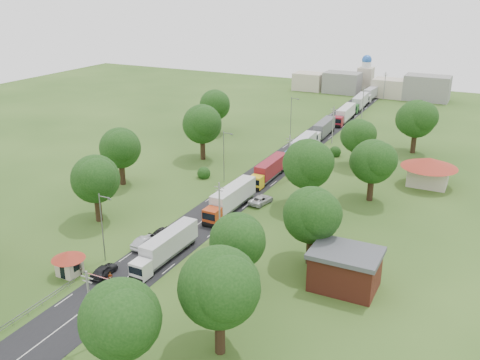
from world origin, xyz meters
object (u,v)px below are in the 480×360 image
Objects in this scene: truck_0 at (166,247)px; car_lane_front at (104,271)px; guard_booth at (69,260)px; pedestrian_near at (110,278)px; info_sign at (312,147)px; car_lane_mid at (145,242)px; boom_barrier at (105,279)px.

car_lane_front is at bearing -124.01° from truck_0.
pedestrian_near is at bearing 4.52° from guard_booth.
info_sign is 2.41× the size of pedestrian_near.
truck_0 is at bearing 162.88° from car_lane_mid.
boom_barrier is 2.10× the size of guard_booth.
pedestrian_near is at bearing -107.88° from truck_0.
truck_0 is at bearing 70.19° from boom_barrier.
truck_0 reaches higher than boom_barrier.
pedestrian_near reaches higher than car_lane_front.
truck_0 is 7.99× the size of pedestrian_near.
guard_booth is at bearing -101.68° from info_sign.
info_sign is (6.56, 60.00, 2.11)m from boom_barrier.
pedestrian_near is (6.34, 0.50, -1.31)m from guard_booth.
boom_barrier is 9.69m from truck_0.
truck_0 is (3.26, 9.06, 1.11)m from boom_barrier.
truck_0 is 5.36m from car_lane_mid.
info_sign reaches higher than truck_0.
truck_0 reaches higher than guard_booth.
car_lane_front is at bearing 92.88° from car_lane_mid.
car_lane_mid reaches higher than car_lane_front.
info_sign reaches higher than car_lane_front.
boom_barrier is 0.71m from pedestrian_near.
car_lane_mid is at bearing 159.99° from truck_0.
car_lane_mid is at bearing 68.83° from guard_booth.
truck_0 reaches higher than pedestrian_near.
guard_booth is 2.58× the size of pedestrian_near.
pedestrian_near is (-2.76, -8.56, -1.15)m from truck_0.
pedestrian_near is (2.14, -1.29, 0.11)m from car_lane_front.
info_sign is at bearing -96.59° from car_lane_mid.
car_lane_mid reaches higher than boom_barrier.
boom_barrier is 2.43m from car_lane_front.
pedestrian_near is at bearing 145.11° from car_lane_front.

